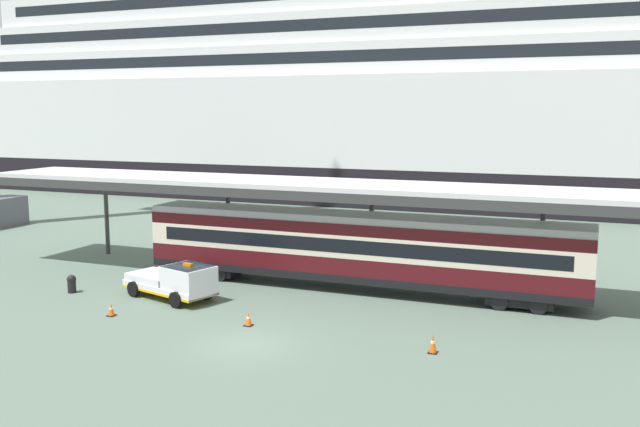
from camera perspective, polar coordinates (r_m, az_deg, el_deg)
ground_plane at (r=29.22m, az=-5.95°, el=-10.64°), size 400.00×400.00×0.00m
cruise_ship at (r=79.01m, az=9.78°, el=10.20°), size 120.73×26.97×35.10m
platform_canopy at (r=36.99m, az=3.20°, el=2.09°), size 46.24×5.16×5.68m
train_carriage at (r=37.09m, az=2.96°, el=-2.78°), size 23.88×2.81×4.11m
service_truck at (r=36.11m, az=-11.70°, el=-5.41°), size 5.56×3.41×2.02m
traffic_cone_near at (r=28.34m, az=9.25°, el=-10.49°), size 0.36×0.36×0.78m
traffic_cone_mid at (r=31.52m, az=-5.89°, el=-8.60°), size 0.36×0.36×0.64m
traffic_cone_far at (r=34.23m, az=-16.75°, el=-7.56°), size 0.36×0.36×0.62m
quay_bollard at (r=39.06m, az=-19.69°, el=-5.39°), size 0.48×0.48×0.96m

